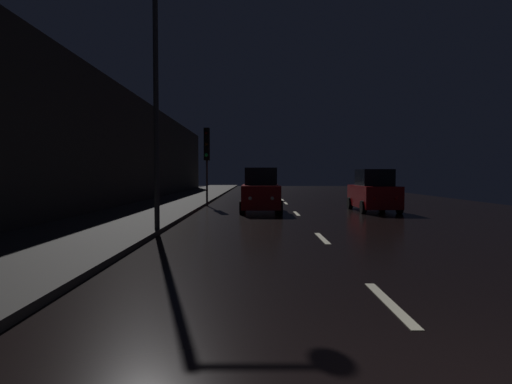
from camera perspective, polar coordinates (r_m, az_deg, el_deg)
ground at (r=27.79m, az=3.96°, el=-1.53°), size 26.61×84.00×0.02m
sidewalk_left at (r=28.20m, az=-10.60°, el=-1.33°), size 4.40×84.00×0.15m
building_facade_left at (r=25.43m, az=-17.92°, el=5.66°), size 0.80×63.00×6.77m
lane_centerline at (r=19.84m, az=5.55°, el=-3.03°), size 0.16×27.44×0.01m
traffic_light_far_left at (r=25.66m, az=-6.49°, el=5.53°), size 0.33×0.47×4.57m
streetlamp_overhead at (r=14.10m, az=-11.25°, el=15.56°), size 1.70×0.44×7.77m
car_approaching_headlights at (r=21.60m, az=0.61°, el=0.05°), size 2.00×4.33×2.18m
car_parked_right_far at (r=22.62m, az=15.17°, el=-0.01°), size 1.94×4.19×2.11m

